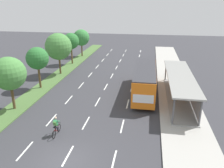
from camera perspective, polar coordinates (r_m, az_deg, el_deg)
The scene contains 14 objects.
ground_plane at distance 17.57m, azimuth -11.90°, elevation -18.66°, with size 140.00×140.00×0.00m, color #38383D.
median_strip at distance 37.07m, azimuth -12.91°, elevation 2.56°, with size 2.60×52.00×0.12m, color #4C7038.
sidewalk_right at distance 34.55m, azimuth 15.16°, elevation 1.11°, with size 4.50×52.00×0.15m, color #ADAAA3.
lane_divider_left at distance 33.73m, azimuth -6.60°, elevation 1.11°, with size 0.14×46.97×0.01m.
lane_divider_center at distance 32.96m, azimuth -0.74°, elevation 0.78°, with size 0.14×46.97×0.01m.
lane_divider_right at distance 32.54m, azimuth 5.33°, elevation 0.44°, with size 0.14×46.97×0.01m.
bus_shelter at distance 27.28m, azimuth 17.30°, elevation -0.17°, with size 2.90×13.70×2.86m.
bus at distance 28.13m, azimuth 8.39°, elevation 1.59°, with size 2.54×11.29×3.37m.
cyclist at distance 20.23m, azimuth -14.02°, elevation -10.49°, with size 0.46×1.82×1.71m.
median_tree_second at distance 25.15m, azimuth -24.65°, elevation 2.39°, with size 3.42×3.42×5.63m.
median_tree_third at distance 30.48m, azimuth -18.40°, elevation 6.15°, with size 2.88×2.88×5.42m.
median_tree_fourth at distance 35.94m, azimuth -13.43°, elevation 9.21°, with size 4.09×4.09×6.39m.
median_tree_fifth at distance 41.92m, azimuth -10.35°, elevation 10.62°, with size 2.90×2.90×5.60m.
median_tree_farthest at distance 47.95m, azimuth -7.78°, elevation 11.57°, with size 3.34×3.34×5.54m.
Camera 1 is at (5.62, -12.62, 10.86)m, focal length 36.05 mm.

